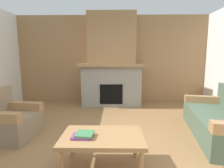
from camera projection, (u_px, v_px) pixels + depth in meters
ground at (108, 150)px, 2.48m from camera, size 9.00×9.00×0.00m
wall_back_wood_panel at (112, 60)px, 5.25m from camera, size 6.00×0.12×2.70m
fireplace at (112, 66)px, 4.91m from camera, size 1.90×0.82×2.70m
couch at (223, 121)px, 2.87m from camera, size 1.19×1.93×0.85m
armchair at (9, 121)px, 2.85m from camera, size 0.82×0.82×0.85m
coffee_table at (102, 139)px, 2.02m from camera, size 1.00×0.60×0.43m
book_stack_near_edge at (83, 135)px, 1.96m from camera, size 0.26×0.21×0.05m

